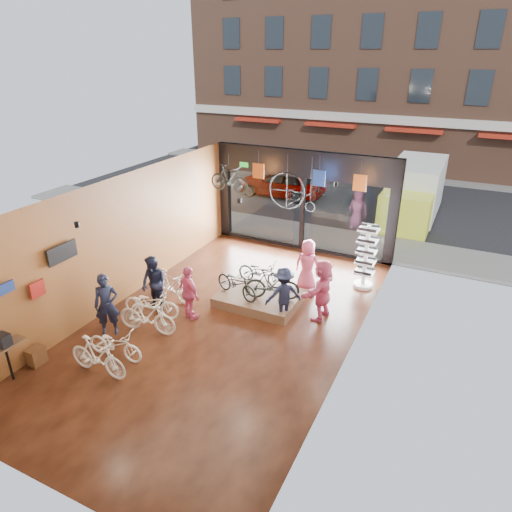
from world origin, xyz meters
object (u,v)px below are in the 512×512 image
Objects in this scene: street_car at (281,182)px; display_bike_left at (237,283)px; floor_bike_4 at (151,303)px; display_bike_right at (261,272)px; sunglasses_rack at (366,257)px; display_bike_mid at (272,284)px; floor_bike_3 at (147,316)px; customer_4 at (307,265)px; display_platform at (259,298)px; customer_0 at (107,305)px; customer_2 at (189,293)px; floor_bike_2 at (115,344)px; floor_bike_1 at (98,356)px; floor_bike_5 at (171,286)px; penny_farthing at (294,193)px; customer_3 at (284,294)px; hung_bike at (229,179)px; box_truck at (412,194)px; customer_1 at (154,285)px; customer_5 at (322,289)px.

display_bike_left is at bearing 16.28° from street_car.
display_bike_right is (2.20, 2.66, 0.28)m from floor_bike_4.
sunglasses_rack reaches higher than display_bike_left.
floor_bike_3 is at bearing 117.89° from display_bike_mid.
display_bike_mid is 0.94× the size of customer_4.
display_platform is 4.45m from customer_0.
customer_2 reaches higher than floor_bike_3.
customer_0 reaches higher than floor_bike_2.
customer_4 reaches higher than floor_bike_3.
floor_bike_1 is 1.01× the size of display_bike_left.
floor_bike_2 is at bearing -161.28° from floor_bike_5.
penny_farthing is at bearing -6.35° from display_bike_mid.
display_platform is (2.05, 2.76, -0.36)m from floor_bike_3.
customer_3 is at bearing -147.44° from display_bike_mid.
display_bike_left is 4.29m from hung_bike.
box_truck is 2.99× the size of sunglasses_rack.
customer_1 is (-0.05, -0.74, 0.38)m from floor_bike_5.
display_platform is (1.98, 4.68, -0.34)m from floor_bike_1.
display_bike_mid reaches higher than floor_bike_5.
floor_bike_4 is 0.98× the size of customer_1.
penny_farthing reaches higher than sunglasses_rack.
customer_5 is (3.35, 1.68, 0.09)m from customer_2.
sunglasses_rack is at bearing -108.87° from customer_2.
customer_1 is (-3.02, -1.64, 0.07)m from display_bike_mid.
floor_bike_3 is 0.80m from floor_bike_4.
street_car is 11.96m from customer_5.
display_platform is at bearing -58.21° from floor_bike_5.
street_car reaches higher than display_bike_right.
customer_0 is 1.06× the size of penny_farthing.
penny_farthing is (2.20, 4.43, 2.02)m from floor_bike_5.
customer_0 is 1.03× the size of customer_1.
display_bike_left is at bearing -18.92° from floor_bike_1.
floor_bike_3 is 2.80m from display_bike_left.
customer_5 is at bearing 28.46° from street_car.
customer_1 is at bearing 142.69° from display_bike_left.
customer_3 is (3.51, 0.47, 0.33)m from floor_bike_5.
display_bike_left reaches higher than display_bike_right.
penny_farthing is at bearing -12.27° from floor_bike_1.
sunglasses_rack is (4.63, 5.19, 0.55)m from floor_bike_3.
floor_bike_5 is (-5.43, -10.54, -0.77)m from box_truck.
floor_bike_1 is 2.66m from floor_bike_4.
display_platform is at bearing 59.11° from display_bike_mid.
street_car is 13.41m from floor_bike_3.
hung_bike is (-4.44, 2.72, 2.02)m from customer_5.
customer_1 is 0.81× the size of sunglasses_rack.
customer_5 is (0.94, 0.56, 0.10)m from customer_3.
floor_bike_2 is 4.67m from display_bike_mid.
floor_bike_2 is 0.91× the size of floor_bike_3.
customer_5 is (4.88, 3.28, 0.02)m from customer_0.
floor_bike_4 is at bearing -114.80° from box_truck.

